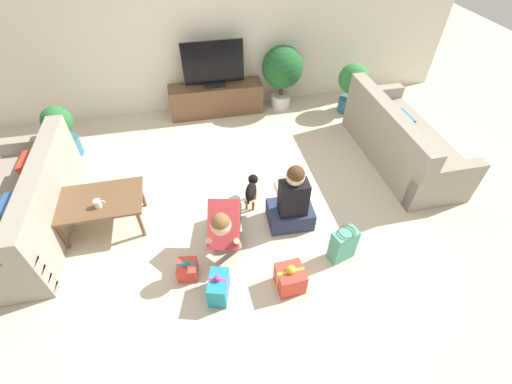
% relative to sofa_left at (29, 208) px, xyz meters
% --- Properties ---
extents(ground_plane, '(16.00, 16.00, 0.00)m').
position_rel_sofa_left_xyz_m(ground_plane, '(2.41, -0.22, -0.31)').
color(ground_plane, beige).
extents(wall_back, '(8.40, 0.06, 2.60)m').
position_rel_sofa_left_xyz_m(wall_back, '(2.41, 2.41, 0.99)').
color(wall_back, silver).
rests_on(wall_back, ground_plane).
extents(sofa_left, '(0.87, 2.10, 0.86)m').
position_rel_sofa_left_xyz_m(sofa_left, '(0.00, 0.00, 0.00)').
color(sofa_left, gray).
rests_on(sofa_left, ground_plane).
extents(sofa_right, '(0.87, 2.10, 0.86)m').
position_rel_sofa_left_xyz_m(sofa_right, '(4.83, 0.31, -0.00)').
color(sofa_right, gray).
rests_on(sofa_right, ground_plane).
extents(coffee_table, '(0.96, 0.61, 0.44)m').
position_rel_sofa_left_xyz_m(coffee_table, '(0.82, -0.16, 0.08)').
color(coffee_table, brown).
rests_on(coffee_table, ground_plane).
extents(tv_console, '(1.55, 0.41, 0.50)m').
position_rel_sofa_left_xyz_m(tv_console, '(2.44, 2.14, -0.06)').
color(tv_console, brown).
rests_on(tv_console, ground_plane).
extents(tv, '(0.97, 0.20, 0.72)m').
position_rel_sofa_left_xyz_m(tv, '(2.44, 2.14, 0.52)').
color(tv, black).
rests_on(tv, tv_console).
extents(potted_plant_back_right, '(0.68, 0.68, 1.07)m').
position_rel_sofa_left_xyz_m(potted_plant_back_right, '(3.56, 2.09, 0.37)').
color(potted_plant_back_right, beige).
rests_on(potted_plant_back_right, ground_plane).
extents(potted_plant_corner_right, '(0.49, 0.49, 0.84)m').
position_rel_sofa_left_xyz_m(potted_plant_corner_right, '(4.68, 1.71, 0.19)').
color(potted_plant_corner_right, '#336B84').
rests_on(potted_plant_corner_right, ground_plane).
extents(potted_plant_corner_left, '(0.41, 0.41, 0.79)m').
position_rel_sofa_left_xyz_m(potted_plant_corner_left, '(0.15, 1.40, 0.13)').
color(potted_plant_corner_left, '#336B84').
rests_on(potted_plant_corner_left, ground_plane).
extents(person_kneeling, '(0.48, 0.84, 0.81)m').
position_rel_sofa_left_xyz_m(person_kneeling, '(2.17, -0.75, 0.05)').
color(person_kneeling, '#23232D').
rests_on(person_kneeling, ground_plane).
extents(person_sitting, '(0.54, 0.49, 0.91)m').
position_rel_sofa_left_xyz_m(person_sitting, '(2.96, -0.58, 0.03)').
color(person_sitting, '#283351').
rests_on(person_sitting, ground_plane).
extents(dog, '(0.24, 0.46, 0.32)m').
position_rel_sofa_left_xyz_m(dog, '(2.58, -0.13, -0.09)').
color(dog, black).
rests_on(dog, ground_plane).
extents(gift_box_a, '(0.28, 0.28, 0.34)m').
position_rel_sofa_left_xyz_m(gift_box_a, '(2.72, -1.41, -0.17)').
color(gift_box_a, red).
rests_on(gift_box_a, ground_plane).
extents(gift_box_b, '(0.26, 0.34, 0.34)m').
position_rel_sofa_left_xyz_m(gift_box_b, '(2.00, -1.36, -0.17)').
color(gift_box_b, teal).
rests_on(gift_box_b, ground_plane).
extents(gift_box_c, '(0.23, 0.24, 0.24)m').
position_rel_sofa_left_xyz_m(gift_box_c, '(1.71, -1.05, -0.21)').
color(gift_box_c, red).
rests_on(gift_box_c, ground_plane).
extents(gift_bag_a, '(0.31, 0.23, 0.43)m').
position_rel_sofa_left_xyz_m(gift_bag_a, '(3.37, -1.17, -0.10)').
color(gift_bag_a, '#4CA384').
rests_on(gift_bag_a, ground_plane).
extents(mug, '(0.12, 0.08, 0.09)m').
position_rel_sofa_left_xyz_m(mug, '(0.85, -0.27, 0.18)').
color(mug, silver).
rests_on(mug, coffee_table).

